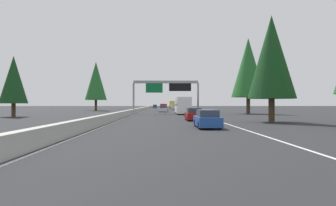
# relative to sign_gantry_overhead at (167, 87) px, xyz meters

# --- Properties ---
(ground_plane) EXTENTS (320.00, 320.00, 0.00)m
(ground_plane) POSITION_rel_sign_gantry_overhead_xyz_m (7.01, 6.04, -5.04)
(ground_plane) COLOR #262628
(median_barrier) EXTENTS (180.00, 0.56, 0.90)m
(median_barrier) POSITION_rel_sign_gantry_overhead_xyz_m (27.01, 6.34, -4.59)
(median_barrier) COLOR #ADAAA3
(median_barrier) RESTS_ON ground
(shoulder_stripe_right) EXTENTS (160.00, 0.16, 0.01)m
(shoulder_stripe_right) POSITION_rel_sign_gantry_overhead_xyz_m (17.01, -5.48, -5.04)
(shoulder_stripe_right) COLOR silver
(shoulder_stripe_right) RESTS_ON ground
(shoulder_stripe_median) EXTENTS (160.00, 0.16, 0.01)m
(shoulder_stripe_median) POSITION_rel_sign_gantry_overhead_xyz_m (17.01, 5.79, -5.04)
(shoulder_stripe_median) COLOR silver
(shoulder_stripe_median) RESTS_ON ground
(sign_gantry_overhead) EXTENTS (0.50, 12.68, 6.34)m
(sign_gantry_overhead) POSITION_rel_sign_gantry_overhead_xyz_m (0.00, 0.00, 0.00)
(sign_gantry_overhead) COLOR gray
(sign_gantry_overhead) RESTS_ON ground
(sedan_mid_center) EXTENTS (4.40, 1.80, 1.47)m
(sedan_mid_center) POSITION_rel_sign_gantry_overhead_xyz_m (-31.83, -2.93, -4.36)
(sedan_mid_center) COLOR #1E4793
(sedan_mid_center) RESTS_ON ground
(sedan_mid_left) EXTENTS (4.40, 1.80, 1.47)m
(sedan_mid_left) POSITION_rel_sign_gantry_overhead_xyz_m (-21.57, -2.90, -4.36)
(sedan_mid_left) COLOR maroon
(sedan_mid_left) RESTS_ON ground
(sedan_mid_right) EXTENTS (4.40, 1.80, 1.47)m
(sedan_mid_right) POSITION_rel_sign_gantry_overhead_xyz_m (12.50, 0.75, -4.36)
(sedan_mid_right) COLOR silver
(sedan_mid_right) RESTS_ON ground
(pickup_far_center) EXTENTS (5.60, 2.00, 1.86)m
(pickup_far_center) POSITION_rel_sign_gantry_overhead_xyz_m (27.43, 0.60, -4.13)
(pickup_far_center) COLOR maroon
(pickup_far_center) RESTS_ON ground
(bus_near_right) EXTENTS (11.50, 2.55, 3.10)m
(bus_near_right) POSITION_rel_sign_gantry_overhead_xyz_m (-0.17, -2.97, -3.33)
(bus_near_right) COLOR white
(bus_near_right) RESTS_ON ground
(minivan_distant_a) EXTENTS (5.00, 1.95, 1.69)m
(minivan_distant_a) POSITION_rel_sign_gantry_overhead_xyz_m (40.50, -3.00, -4.09)
(minivan_distant_a) COLOR silver
(minivan_distant_a) RESTS_ON ground
(box_truck_distant_b) EXTENTS (8.50, 2.40, 2.95)m
(box_truck_distant_b) POSITION_rel_sign_gantry_overhead_xyz_m (64.06, -3.05, -3.43)
(box_truck_distant_b) COLOR gold
(box_truck_distant_b) RESTS_ON ground
(sedan_far_left) EXTENTS (4.40, 1.80, 1.47)m
(sedan_far_left) POSITION_rel_sign_gantry_overhead_xyz_m (69.15, 4.23, -4.36)
(sedan_far_left) COLOR #1E4793
(sedan_far_left) RESTS_ON ground
(conifer_right_near) EXTENTS (4.99, 4.99, 11.34)m
(conifer_right_near) POSITION_rel_sign_gantry_overhead_xyz_m (-24.88, -10.81, 1.85)
(conifer_right_near) COLOR #4C3823
(conifer_right_near) RESTS_ON ground
(conifer_right_mid) EXTENTS (6.37, 6.37, 14.49)m
(conifer_right_mid) POSITION_rel_sign_gantry_overhead_xyz_m (-0.27, -15.55, 3.77)
(conifer_right_mid) COLOR #4C3823
(conifer_right_mid) RESTS_ON ground
(conifer_left_near) EXTENTS (3.96, 3.96, 9.01)m
(conifer_left_near) POSITION_rel_sign_gantry_overhead_xyz_m (-12.27, 22.75, 0.42)
(conifer_left_near) COLOR #4C3823
(conifer_left_near) RESTS_ON ground
(conifer_left_mid) EXTENTS (5.89, 5.89, 13.38)m
(conifer_left_mid) POSITION_rel_sign_gantry_overhead_xyz_m (24.35, 19.11, 3.09)
(conifer_left_mid) COLOR #4C3823
(conifer_left_mid) RESTS_ON ground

